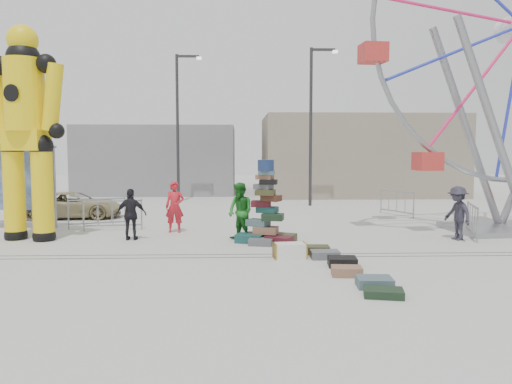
{
  "coord_description": "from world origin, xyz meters",
  "views": [
    {
      "loc": [
        -0.64,
        -12.46,
        2.84
      ],
      "look_at": [
        -0.15,
        2.07,
        1.63
      ],
      "focal_mm": 35.0,
      "sensor_mm": 36.0,
      "label": 1
    }
  ],
  "objects_px": {
    "lamp_post_right": "(313,118)",
    "pedestrian_green": "(240,212)",
    "suitcase_tower": "(266,219)",
    "pedestrian_grey": "(458,213)",
    "barricade_wheel_back": "(397,203)",
    "pedestrian_red": "(175,207)",
    "barricade_wheel_front": "(472,221)",
    "parked_suv": "(74,205)",
    "lamp_post_left": "(179,120)",
    "barricade_dummy_b": "(97,213)",
    "barricade_dummy_c": "(113,215)",
    "barricade_dummy_a": "(8,211)",
    "crash_test_dummy": "(26,125)",
    "steamer_trunk": "(290,251)",
    "pedestrian_black": "(131,214)"
  },
  "relations": [
    {
      "from": "pedestrian_black",
      "to": "parked_suv",
      "type": "height_order",
      "value": "pedestrian_black"
    },
    {
      "from": "barricade_dummy_a",
      "to": "barricade_wheel_back",
      "type": "distance_m",
      "value": 15.79
    },
    {
      "from": "barricade_dummy_a",
      "to": "pedestrian_grey",
      "type": "height_order",
      "value": "pedestrian_grey"
    },
    {
      "from": "crash_test_dummy",
      "to": "pedestrian_red",
      "type": "height_order",
      "value": "crash_test_dummy"
    },
    {
      "from": "lamp_post_right",
      "to": "lamp_post_left",
      "type": "relative_size",
      "value": 1.0
    },
    {
      "from": "barricade_dummy_c",
      "to": "barricade_wheel_front",
      "type": "height_order",
      "value": "same"
    },
    {
      "from": "barricade_wheel_front",
      "to": "pedestrian_red",
      "type": "distance_m",
      "value": 9.95
    },
    {
      "from": "barricade_dummy_a",
      "to": "pedestrian_red",
      "type": "relative_size",
      "value": 1.13
    },
    {
      "from": "lamp_post_right",
      "to": "barricade_dummy_a",
      "type": "xyz_separation_m",
      "value": [
        -12.44,
        -6.53,
        -3.93
      ]
    },
    {
      "from": "lamp_post_right",
      "to": "parked_suv",
      "type": "relative_size",
      "value": 2.02
    },
    {
      "from": "lamp_post_left",
      "to": "pedestrian_red",
      "type": "height_order",
      "value": "lamp_post_left"
    },
    {
      "from": "crash_test_dummy",
      "to": "lamp_post_left",
      "type": "bearing_deg",
      "value": 87.84
    },
    {
      "from": "lamp_post_right",
      "to": "barricade_dummy_c",
      "type": "height_order",
      "value": "lamp_post_right"
    },
    {
      "from": "barricade_wheel_front",
      "to": "suitcase_tower",
      "type": "bearing_deg",
      "value": 112.36
    },
    {
      "from": "parked_suv",
      "to": "barricade_dummy_b",
      "type": "bearing_deg",
      "value": -151.79
    },
    {
      "from": "barricade_dummy_b",
      "to": "pedestrian_green",
      "type": "bearing_deg",
      "value": -48.89
    },
    {
      "from": "barricade_dummy_b",
      "to": "parked_suv",
      "type": "xyz_separation_m",
      "value": [
        -1.73,
        2.73,
        0.0
      ]
    },
    {
      "from": "lamp_post_left",
      "to": "barricade_wheel_front",
      "type": "bearing_deg",
      "value": -46.69
    },
    {
      "from": "crash_test_dummy",
      "to": "barricade_wheel_back",
      "type": "distance_m",
      "value": 14.97
    },
    {
      "from": "suitcase_tower",
      "to": "pedestrian_grey",
      "type": "relative_size",
      "value": 1.49
    },
    {
      "from": "suitcase_tower",
      "to": "barricade_wheel_back",
      "type": "xyz_separation_m",
      "value": [
        6.07,
        6.21,
        -0.16
      ]
    },
    {
      "from": "suitcase_tower",
      "to": "pedestrian_grey",
      "type": "distance_m",
      "value": 6.11
    },
    {
      "from": "suitcase_tower",
      "to": "barricade_dummy_c",
      "type": "bearing_deg",
      "value": 175.88
    },
    {
      "from": "lamp_post_left",
      "to": "crash_test_dummy",
      "type": "height_order",
      "value": "lamp_post_left"
    },
    {
      "from": "suitcase_tower",
      "to": "barricade_dummy_b",
      "type": "bearing_deg",
      "value": 173.97
    },
    {
      "from": "suitcase_tower",
      "to": "barricade_wheel_front",
      "type": "xyz_separation_m",
      "value": [
        6.8,
        0.67,
        -0.16
      ]
    },
    {
      "from": "barricade_wheel_back",
      "to": "pedestrian_red",
      "type": "height_order",
      "value": "pedestrian_red"
    },
    {
      "from": "lamp_post_left",
      "to": "pedestrian_green",
      "type": "bearing_deg",
      "value": -74.57
    },
    {
      "from": "crash_test_dummy",
      "to": "pedestrian_red",
      "type": "bearing_deg",
      "value": 31.12
    },
    {
      "from": "lamp_post_right",
      "to": "lamp_post_left",
      "type": "distance_m",
      "value": 7.28
    },
    {
      "from": "suitcase_tower",
      "to": "parked_suv",
      "type": "height_order",
      "value": "suitcase_tower"
    },
    {
      "from": "crash_test_dummy",
      "to": "steamer_trunk",
      "type": "height_order",
      "value": "crash_test_dummy"
    },
    {
      "from": "barricade_wheel_front",
      "to": "parked_suv",
      "type": "xyz_separation_m",
      "value": [
        -14.57,
        5.15,
        0.0
      ]
    },
    {
      "from": "lamp_post_right",
      "to": "barricade_dummy_b",
      "type": "xyz_separation_m",
      "value": [
        -8.96,
        -7.12,
        -3.93
      ]
    },
    {
      "from": "crash_test_dummy",
      "to": "barricade_dummy_c",
      "type": "relative_size",
      "value": 3.45
    },
    {
      "from": "lamp_post_left",
      "to": "crash_test_dummy",
      "type": "distance_m",
      "value": 12.07
    },
    {
      "from": "lamp_post_right",
      "to": "barricade_wheel_front",
      "type": "relative_size",
      "value": 4.0
    },
    {
      "from": "suitcase_tower",
      "to": "barricade_dummy_c",
      "type": "xyz_separation_m",
      "value": [
        -5.32,
        2.51,
        -0.16
      ]
    },
    {
      "from": "barricade_dummy_c",
      "to": "barricade_wheel_back",
      "type": "distance_m",
      "value": 11.98
    },
    {
      "from": "barricade_wheel_front",
      "to": "pedestrian_grey",
      "type": "relative_size",
      "value": 1.17
    },
    {
      "from": "barricade_dummy_b",
      "to": "pedestrian_black",
      "type": "height_order",
      "value": "pedestrian_black"
    },
    {
      "from": "barricade_dummy_b",
      "to": "barricade_dummy_c",
      "type": "relative_size",
      "value": 1.0
    },
    {
      "from": "crash_test_dummy",
      "to": "barricade_dummy_b",
      "type": "bearing_deg",
      "value": 73.58
    },
    {
      "from": "barricade_dummy_b",
      "to": "barricade_dummy_c",
      "type": "height_order",
      "value": "same"
    },
    {
      "from": "barricade_wheel_back",
      "to": "pedestrian_grey",
      "type": "height_order",
      "value": "pedestrian_grey"
    },
    {
      "from": "crash_test_dummy",
      "to": "parked_suv",
      "type": "xyz_separation_m",
      "value": [
        -0.29,
        5.16,
        -3.09
      ]
    },
    {
      "from": "steamer_trunk",
      "to": "pedestrian_black",
      "type": "bearing_deg",
      "value": 142.83
    },
    {
      "from": "lamp_post_right",
      "to": "pedestrian_green",
      "type": "xyz_separation_m",
      "value": [
        -3.71,
        -9.92,
        -3.56
      ]
    },
    {
      "from": "parked_suv",
      "to": "pedestrian_black",
      "type": "bearing_deg",
      "value": -150.47
    },
    {
      "from": "suitcase_tower",
      "to": "pedestrian_red",
      "type": "xyz_separation_m",
      "value": [
        -3.06,
        2.0,
        0.17
      ]
    }
  ]
}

